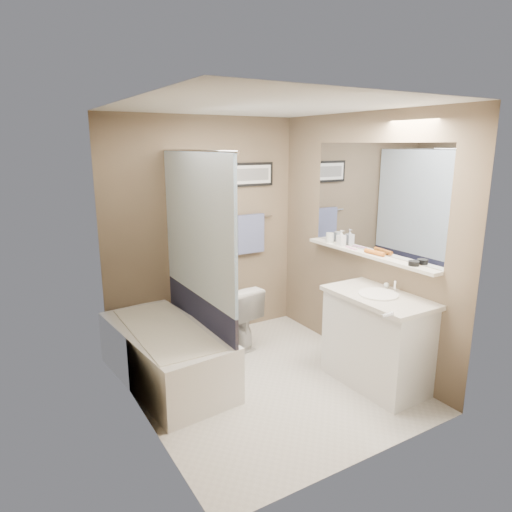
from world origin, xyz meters
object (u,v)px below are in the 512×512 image
bathtub (166,355)px  glass_jar (330,238)px  toilet (231,315)px  hair_brush_front (375,252)px  soap_bottle (341,238)px  candle_bowl_near (414,263)px  vanity (377,342)px

bathtub → glass_jar: bearing=-8.7°
toilet → hair_brush_front: hair_brush_front is taller
hair_brush_front → soap_bottle: size_ratio=1.41×
toilet → soap_bottle: 1.41m
bathtub → hair_brush_front: hair_brush_front is taller
candle_bowl_near → glass_jar: size_ratio=0.90×
bathtub → soap_bottle: size_ratio=9.60×
candle_bowl_near → bathtub: bearing=146.3°
bathtub → candle_bowl_near: bearing=-39.1°
hair_brush_front → glass_jar: glass_jar is taller
candle_bowl_near → soap_bottle: soap_bottle is taller
toilet → hair_brush_front: size_ratio=3.08×
candle_bowl_near → hair_brush_front: bearing=90.0°
candle_bowl_near → vanity: bearing=136.6°
bathtub → vanity: (1.60, -1.01, 0.15)m
glass_jar → candle_bowl_near: bearing=-90.0°
bathtub → soap_bottle: 2.04m
candle_bowl_near → hair_brush_front: (0.00, 0.45, 0.00)m
hair_brush_front → bathtub: bearing=157.5°
hair_brush_front → glass_jar: size_ratio=2.20×
soap_bottle → glass_jar: bearing=90.0°
candle_bowl_near → soap_bottle: (0.00, 0.91, 0.06)m
vanity → bathtub: bearing=145.9°
bathtub → toilet: bearing=17.4°
toilet → soap_bottle: (0.92, -0.64, 0.85)m
toilet → candle_bowl_near: 1.97m
glass_jar → toilet: bearing=152.9°
vanity → hair_brush_front: size_ratio=4.09×
bathtub → candle_bowl_near: (1.79, -1.19, 0.89)m
vanity → hair_brush_front: hair_brush_front is taller
candle_bowl_near → soap_bottle: 0.91m
bathtub → soap_bottle: (1.79, -0.28, 0.94)m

